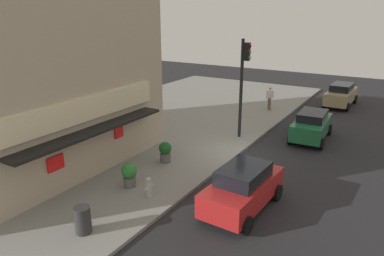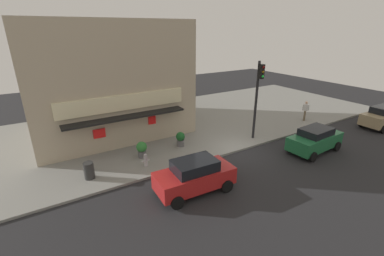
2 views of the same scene
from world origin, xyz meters
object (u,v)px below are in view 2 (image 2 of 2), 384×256
object	(u,v)px
potted_plant_by_doorway	(180,139)
parked_car_red	(195,176)
trash_can	(89,171)
parked_car_green	(315,139)
pedestrian	(305,110)
potted_plant_by_window	(142,149)
parked_car_tan	(384,116)
fire_hydrant	(146,160)
traffic_light	(258,91)

from	to	relation	value
potted_plant_by_doorway	parked_car_red	size ratio (longest dim) A/B	0.25
parked_car_red	trash_can	bearing A→B (deg)	138.63
potted_plant_by_doorway	parked_car_green	xyz separation A→B (m)	(7.26, -5.11, 0.18)
pedestrian	parked_car_red	distance (m)	14.31
potted_plant_by_window	parked_car_tan	world-z (taller)	parked_car_tan
fire_hydrant	potted_plant_by_window	distance (m)	1.22
parked_car_tan	traffic_light	bearing A→B (deg)	162.48
traffic_light	potted_plant_by_doorway	world-z (taller)	traffic_light
trash_can	potted_plant_by_window	size ratio (longest dim) A/B	0.90
trash_can	potted_plant_by_doorway	world-z (taller)	potted_plant_by_doorway
traffic_light	pedestrian	xyz separation A→B (m)	(6.62, 0.67, -2.60)
parked_car_red	parked_car_tan	size ratio (longest dim) A/B	0.90
potted_plant_by_doorway	trash_can	bearing A→B (deg)	-170.22
traffic_light	potted_plant_by_doorway	xyz separation A→B (m)	(-5.26, 1.62, -2.99)
potted_plant_by_doorway	parked_car_green	size ratio (longest dim) A/B	0.25
traffic_light	fire_hydrant	bearing A→B (deg)	178.37
potted_plant_by_doorway	parked_car_tan	world-z (taller)	parked_car_tan
traffic_light	parked_car_red	world-z (taller)	traffic_light
potted_plant_by_doorway	parked_car_red	bearing A→B (deg)	-111.30
traffic_light	pedestrian	bearing A→B (deg)	5.77
potted_plant_by_doorway	parked_car_tan	xyz separation A→B (m)	(16.38, -5.14, 0.21)
parked_car_green	traffic_light	bearing A→B (deg)	119.96
fire_hydrant	parked_car_green	xyz separation A→B (m)	(10.36, -3.72, 0.34)
fire_hydrant	traffic_light	bearing A→B (deg)	-1.63
potted_plant_by_window	trash_can	bearing A→B (deg)	-165.46
potted_plant_by_doorway	potted_plant_by_window	world-z (taller)	potted_plant_by_window
potted_plant_by_window	parked_car_green	size ratio (longest dim) A/B	0.26
traffic_light	potted_plant_by_window	world-z (taller)	traffic_light
pedestrian	potted_plant_by_window	distance (m)	14.76
trash_can	potted_plant_by_doorway	distance (m)	6.27
fire_hydrant	parked_car_tan	xyz separation A→B (m)	(19.47, -3.75, 0.37)
trash_can	potted_plant_by_window	bearing A→B (deg)	14.54
parked_car_tan	parked_car_red	bearing A→B (deg)	179.07
fire_hydrant	trash_can	bearing A→B (deg)	174.05
trash_can	pedestrian	world-z (taller)	pedestrian
potted_plant_by_doorway	potted_plant_by_window	xyz separation A→B (m)	(-2.86, -0.20, 0.03)
traffic_light	potted_plant_by_window	distance (m)	8.75
potted_plant_by_doorway	potted_plant_by_window	distance (m)	2.86
pedestrian	potted_plant_by_window	xyz separation A→B (m)	(-14.74, 0.75, -0.36)
traffic_light	parked_car_tan	distance (m)	11.99
pedestrian	parked_car_green	bearing A→B (deg)	-138.01
trash_can	parked_car_red	bearing A→B (deg)	-41.37
pedestrian	potted_plant_by_doorway	distance (m)	11.92
traffic_light	trash_can	world-z (taller)	traffic_light
potted_plant_by_doorway	parked_car_tan	bearing A→B (deg)	-17.41
potted_plant_by_doorway	potted_plant_by_window	bearing A→B (deg)	-175.92
parked_car_tan	fire_hydrant	bearing A→B (deg)	169.10
fire_hydrant	trash_can	world-z (taller)	trash_can
potted_plant_by_doorway	traffic_light	bearing A→B (deg)	-17.17
trash_can	parked_car_tan	world-z (taller)	parked_car_tan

